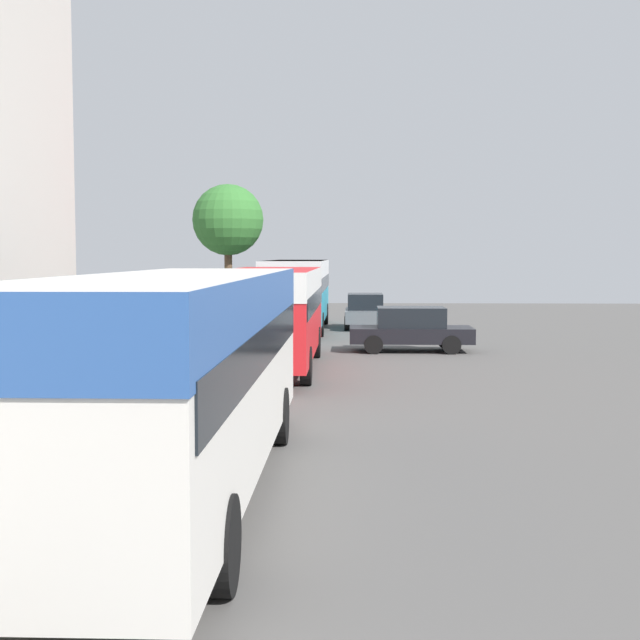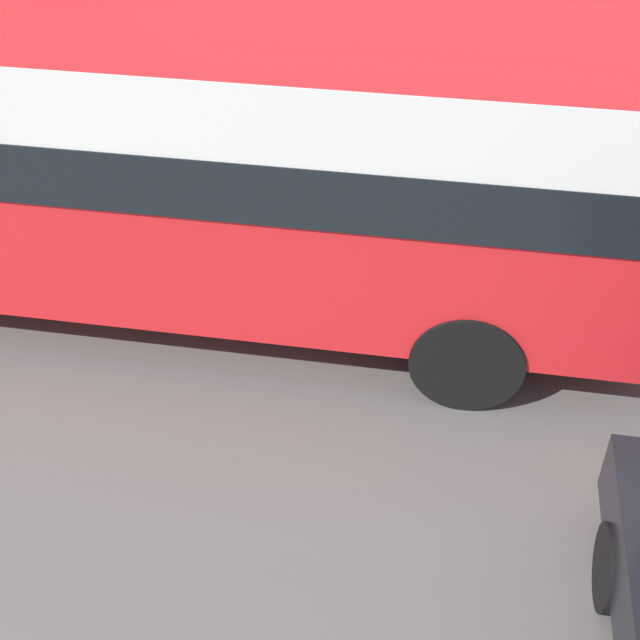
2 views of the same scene
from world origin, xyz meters
name	(u,v)px [view 2 (image 2 of 2)]	position (x,y,z in m)	size (l,w,h in m)	color
bus_following	(150,122)	(-1.84, 23.81, 1.91)	(2.66, 10.01, 2.92)	red
pedestrian_near_curb	(605,78)	(-5.86, 28.39, 0.96)	(0.39, 0.39, 1.60)	#232838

